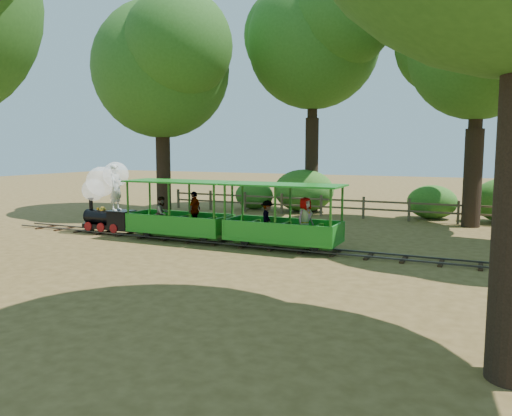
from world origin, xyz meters
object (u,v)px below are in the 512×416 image
at_px(carriage_rear, 284,224).
at_px(fence, 342,205).
at_px(locomotive, 106,192).
at_px(carriage_front, 180,217).

distance_m(carriage_rear, fence, 8.01).
height_order(locomotive, fence, locomotive).
xyz_separation_m(carriage_front, carriage_rear, (3.87, 0.01, 0.01)).
distance_m(carriage_front, carriage_rear, 3.87).
height_order(carriage_rear, fence, carriage_rear).
xyz_separation_m(carriage_rear, fence, (-0.31, 8.00, -0.24)).
xyz_separation_m(locomotive, fence, (6.90, 7.94, -0.98)).
bearing_deg(carriage_front, fence, 66.00).
bearing_deg(fence, carriage_rear, -87.81).
distance_m(locomotive, fence, 10.56).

